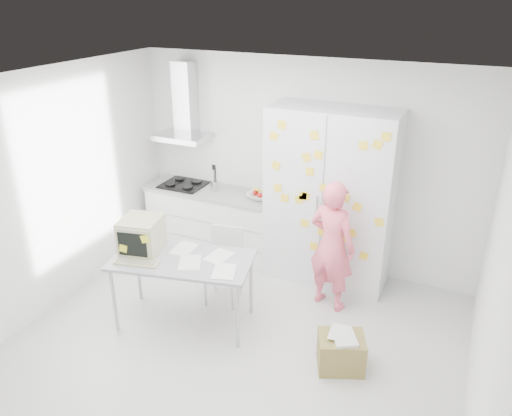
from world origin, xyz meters
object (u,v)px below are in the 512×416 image
at_px(person, 332,246).
at_px(chair, 225,260).
at_px(cardboard_box, 341,352).
at_px(desk, 156,246).

height_order(person, chair, person).
xyz_separation_m(person, chair, (-1.18, -0.37, -0.27)).
relative_size(chair, cardboard_box, 1.65).
bearing_deg(desk, person, 18.92).
xyz_separation_m(chair, cardboard_box, (1.60, -0.62, -0.32)).
bearing_deg(person, chair, 32.76).
bearing_deg(cardboard_box, desk, -179.49).
relative_size(person, cardboard_box, 2.86).
xyz_separation_m(person, desk, (-1.66, -1.01, 0.12)).
xyz_separation_m(person, cardboard_box, (0.42, -0.99, -0.59)).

